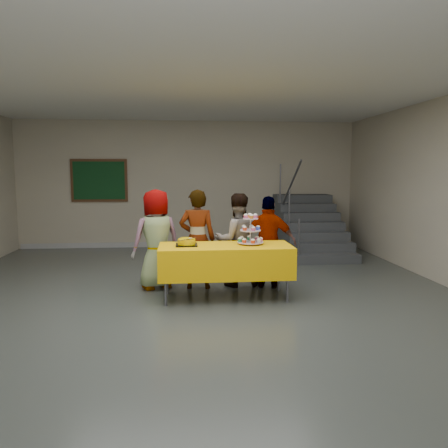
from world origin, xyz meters
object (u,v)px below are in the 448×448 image
object	(u,v)px
schoolchild_a	(156,239)
schoolchild_d	(269,242)
staircase	(308,230)
noticeboard	(99,180)
bear_cake	(187,241)
cupcake_stand	(250,233)
bake_table	(225,260)
schoolchild_c	(237,240)
schoolchild_b	(197,239)

from	to	relation	value
schoolchild_a	schoolchild_d	size ratio (longest dim) A/B	1.08
staircase	noticeboard	world-z (taller)	noticeboard
bear_cake	staircase	size ratio (longest dim) A/B	0.15
cupcake_stand	staircase	bearing A→B (deg)	61.90
bake_table	schoolchild_d	size ratio (longest dim) A/B	1.31
bear_cake	schoolchild_d	bearing A→B (deg)	20.81
bake_table	schoolchild_c	world-z (taller)	schoolchild_c
schoolchild_b	schoolchild_c	distance (m)	0.63
bake_table	schoolchild_b	size ratio (longest dim) A/B	1.22
schoolchild_d	noticeboard	size ratio (longest dim) A/B	1.10
schoolchild_c	staircase	world-z (taller)	staircase
schoolchild_b	staircase	distance (m)	3.98
bear_cake	schoolchild_c	size ratio (longest dim) A/B	0.24
bake_table	cupcake_stand	distance (m)	0.53
cupcake_stand	schoolchild_c	size ratio (longest dim) A/B	0.30
schoolchild_d	bake_table	bearing A→B (deg)	50.95
staircase	schoolchild_c	bearing A→B (deg)	-124.48
bear_cake	schoolchild_c	xyz separation A→B (m)	(0.80, 0.64, -0.09)
schoolchild_c	staircase	bearing A→B (deg)	-130.58
schoolchild_d	schoolchild_a	bearing A→B (deg)	11.57
bake_table	staircase	distance (m)	4.22
staircase	bear_cake	bearing A→B (deg)	-128.24
staircase	schoolchild_a	bearing A→B (deg)	-138.01
bear_cake	noticeboard	bearing A→B (deg)	114.56
bear_cake	cupcake_stand	bearing A→B (deg)	1.91
schoolchild_c	schoolchild_a	bearing A→B (deg)	-5.05
bear_cake	schoolchild_b	xyz separation A→B (m)	(0.17, 0.56, -0.06)
schoolchild_b	schoolchild_a	bearing A→B (deg)	0.59
schoolchild_d	staircase	xyz separation A→B (m)	(1.51, 3.05, -0.23)
schoolchild_b	staircase	size ratio (longest dim) A/B	0.64
bear_cake	noticeboard	distance (m)	4.87
bear_cake	schoolchild_d	xyz separation A→B (m)	(1.28, 0.49, -0.11)
bake_table	noticeboard	world-z (taller)	noticeboard
schoolchild_b	noticeboard	distance (m)	4.47
schoolchild_d	noticeboard	xyz separation A→B (m)	(-3.28, 3.89, 0.88)
schoolchild_d	staircase	world-z (taller)	staircase
schoolchild_c	staircase	size ratio (longest dim) A/B	0.61
schoolchild_a	schoolchild_b	xyz separation A→B (m)	(0.63, -0.05, -0.00)
schoolchild_c	schoolchild_b	bearing A→B (deg)	0.86
bear_cake	staircase	bearing A→B (deg)	51.76
schoolchild_d	noticeboard	world-z (taller)	noticeboard
bake_table	schoolchild_d	world-z (taller)	schoolchild_d
bake_table	noticeboard	distance (m)	5.19
schoolchild_a	schoolchild_c	distance (m)	1.26
schoolchild_a	schoolchild_b	distance (m)	0.63
schoolchild_a	schoolchild_c	xyz separation A→B (m)	(1.26, 0.02, -0.04)
cupcake_stand	noticeboard	distance (m)	5.27
schoolchild_b	schoolchild_c	world-z (taller)	schoolchild_b
bear_cake	staircase	xyz separation A→B (m)	(2.79, 3.54, -0.34)
schoolchild_a	schoolchild_c	world-z (taller)	schoolchild_a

